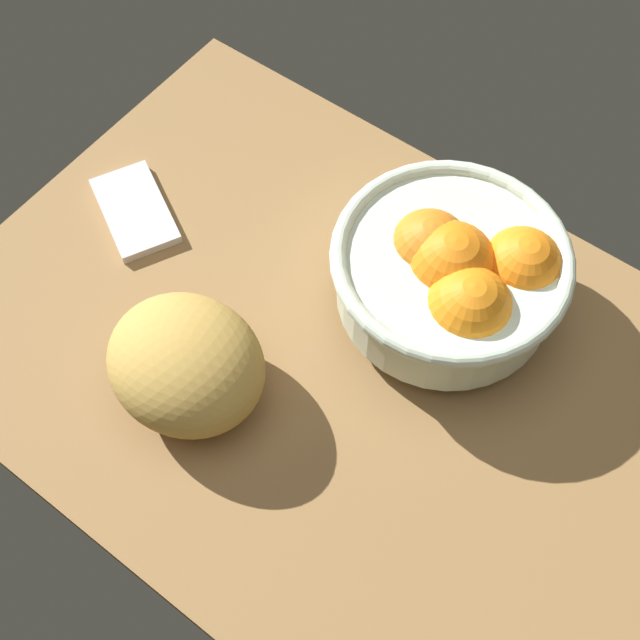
% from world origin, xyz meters
% --- Properties ---
extents(ground_plane, '(0.80, 0.55, 0.03)m').
position_xyz_m(ground_plane, '(0.00, 0.00, -0.01)').
color(ground_plane, olive).
extents(fruit_bowl, '(0.23, 0.23, 0.12)m').
position_xyz_m(fruit_bowl, '(0.05, 0.11, 0.06)').
color(fruit_bowl, silver).
rests_on(fruit_bowl, ground).
extents(bread_loaf, '(0.16, 0.14, 0.10)m').
position_xyz_m(bread_loaf, '(-0.10, -0.11, 0.05)').
color(bread_loaf, '#BE9545').
rests_on(bread_loaf, ground).
extents(napkin_folded, '(0.13, 0.11, 0.01)m').
position_xyz_m(napkin_folded, '(-0.29, 0.01, 0.01)').
color(napkin_folded, silver).
rests_on(napkin_folded, ground).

